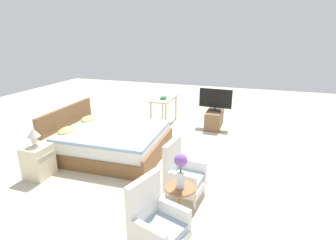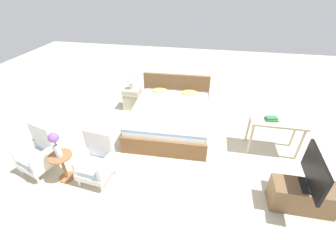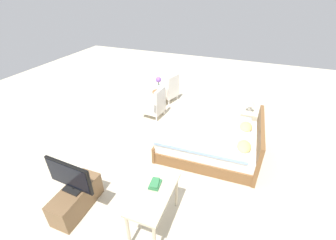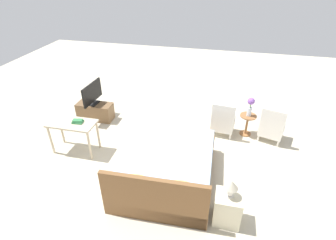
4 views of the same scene
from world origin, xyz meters
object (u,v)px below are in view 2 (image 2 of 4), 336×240
object	(u,v)px
armchair_by_window_left	(39,154)
flower_vase	(55,142)
table_lamp	(131,81)
vanity_desk	(276,125)
tv_flatscreen	(314,172)
side_table	(63,164)
nightstand	(132,98)
bed	(171,116)
armchair_by_window_right	(97,162)
tv_stand	(302,196)
book_stack	(271,119)

from	to	relation	value
armchair_by_window_left	flower_vase	xyz separation A→B (m)	(0.56, -0.13, 0.46)
table_lamp	vanity_desk	distance (m)	3.64
tv_flatscreen	vanity_desk	xyz separation A→B (m)	(-0.21, 1.40, -0.13)
armchair_by_window_left	vanity_desk	distance (m)	4.62
side_table	table_lamp	distance (m)	2.80
nightstand	table_lamp	world-z (taller)	table_lamp
flower_vase	table_lamp	xyz separation A→B (m)	(0.38, 2.73, -0.04)
armchair_by_window_left	bed	bearing A→B (deg)	40.97
nightstand	table_lamp	bearing A→B (deg)	90.00
side_table	armchair_by_window_right	bearing A→B (deg)	12.72
side_table	tv_stand	xyz separation A→B (m)	(4.03, 0.15, -0.11)
armchair_by_window_left	tv_flatscreen	bearing A→B (deg)	0.27
flower_vase	tv_stand	world-z (taller)	flower_vase
table_lamp	nightstand	bearing A→B (deg)	-90.00
armchair_by_window_right	flower_vase	bearing A→B (deg)	-167.28
book_stack	vanity_desk	bearing A→B (deg)	13.79
flower_vase	tv_flatscreen	distance (m)	4.04
armchair_by_window_left	side_table	bearing A→B (deg)	-13.03
flower_vase	table_lamp	world-z (taller)	flower_vase
side_table	vanity_desk	xyz separation A→B (m)	(3.83, 1.55, 0.30)
vanity_desk	book_stack	xyz separation A→B (m)	(-0.14, -0.03, 0.15)
nightstand	book_stack	size ratio (longest dim) A/B	2.47
armchair_by_window_left	book_stack	size ratio (longest dim) A/B	3.88
armchair_by_window_right	nightstand	distance (m)	2.61
armchair_by_window_left	flower_vase	distance (m)	0.74
armchair_by_window_right	table_lamp	world-z (taller)	armchair_by_window_right
table_lamp	tv_flatscreen	size ratio (longest dim) A/B	0.38
armchair_by_window_right	nightstand	size ratio (longest dim) A/B	1.57
flower_vase	table_lamp	size ratio (longest dim) A/B	1.45
nightstand	table_lamp	distance (m)	0.51
flower_vase	tv_stand	bearing A→B (deg)	2.16
armchair_by_window_left	vanity_desk	size ratio (longest dim) A/B	0.88
tv_stand	book_stack	world-z (taller)	book_stack
bed	table_lamp	size ratio (longest dim) A/B	6.76
armchair_by_window_right	book_stack	world-z (taller)	armchair_by_window_right
side_table	flower_vase	distance (m)	0.50
side_table	tv_stand	world-z (taller)	side_table
tv_stand	table_lamp	bearing A→B (deg)	144.74
nightstand	tv_stand	size ratio (longest dim) A/B	0.61
table_lamp	book_stack	distance (m)	3.52
bed	flower_vase	xyz separation A→B (m)	(-1.59, -2.00, 0.54)
bed	armchair_by_window_left	xyz separation A→B (m)	(-2.16, -1.87, 0.08)
vanity_desk	tv_flatscreen	bearing A→B (deg)	-81.49
bed	book_stack	distance (m)	2.21
tv_flatscreen	vanity_desk	size ratio (longest dim) A/B	0.84
tv_stand	tv_flatscreen	size ratio (longest dim) A/B	1.09
side_table	book_stack	xyz separation A→B (m)	(3.69, 1.52, 0.44)
armchair_by_window_right	bed	bearing A→B (deg)	61.79
side_table	nightstand	size ratio (longest dim) A/B	0.93
bed	side_table	xyz separation A→B (m)	(-1.59, -2.00, 0.05)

